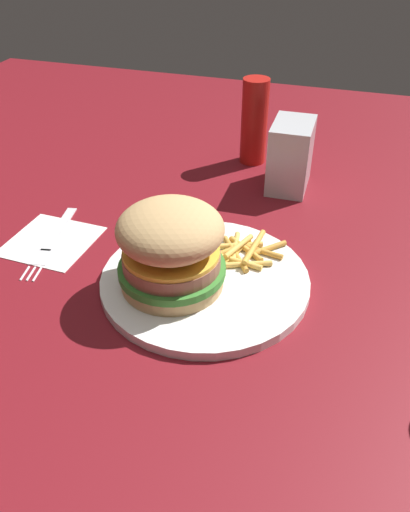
# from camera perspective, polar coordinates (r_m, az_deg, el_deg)

# --- Properties ---
(ground_plane) EXTENTS (1.60, 1.60, 0.00)m
(ground_plane) POSITION_cam_1_polar(r_m,az_deg,el_deg) (0.62, -1.59, -3.51)
(ground_plane) COLOR maroon
(plate) EXTENTS (0.25, 0.25, 0.01)m
(plate) POSITION_cam_1_polar(r_m,az_deg,el_deg) (0.62, -0.00, -2.70)
(plate) COLOR white
(plate) RESTS_ON ground_plane
(sandwich) EXTENTS (0.12, 0.12, 0.10)m
(sandwich) POSITION_cam_1_polar(r_m,az_deg,el_deg) (0.58, -3.80, 1.03)
(sandwich) COLOR tan
(sandwich) RESTS_ON plate
(fries_pile) EXTENTS (0.11, 0.09, 0.01)m
(fries_pile) POSITION_cam_1_polar(r_m,az_deg,el_deg) (0.65, 4.08, 0.50)
(fries_pile) COLOR gold
(fries_pile) RESTS_ON plate
(napkin) EXTENTS (0.11, 0.11, 0.00)m
(napkin) POSITION_cam_1_polar(r_m,az_deg,el_deg) (0.73, -16.63, 1.62)
(napkin) COLOR white
(napkin) RESTS_ON ground_plane
(fork) EXTENTS (0.05, 0.17, 0.00)m
(fork) POSITION_cam_1_polar(r_m,az_deg,el_deg) (0.72, -16.71, 1.71)
(fork) COLOR silver
(fork) RESTS_ON napkin
(napkin_dispenser) EXTENTS (0.06, 0.09, 0.11)m
(napkin_dispenser) POSITION_cam_1_polar(r_m,az_deg,el_deg) (0.82, 9.46, 10.91)
(napkin_dispenser) COLOR #B7BABF
(napkin_dispenser) RESTS_ON ground_plane
(ketchup_bottle) EXTENTS (0.04, 0.04, 0.14)m
(ketchup_bottle) POSITION_cam_1_polar(r_m,az_deg,el_deg) (0.89, 5.48, 14.60)
(ketchup_bottle) COLOR #B21914
(ketchup_bottle) RESTS_ON ground_plane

